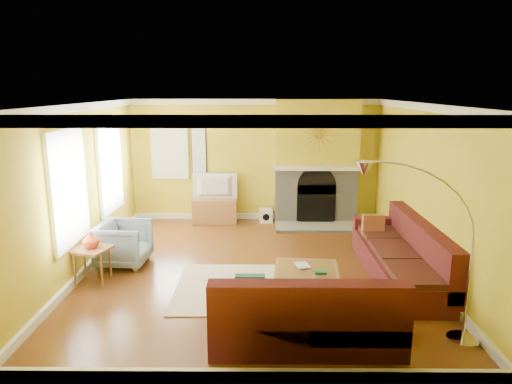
{
  "coord_description": "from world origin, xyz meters",
  "views": [
    {
      "loc": [
        0.1,
        -7.11,
        2.93
      ],
      "look_at": [
        0.04,
        0.4,
        1.22
      ],
      "focal_mm": 32.0,
      "sensor_mm": 36.0,
      "label": 1
    }
  ],
  "objects_px": {
    "media_console": "(215,211)",
    "side_table": "(93,265)",
    "sectional_sofa": "(330,261)",
    "coffee_table": "(306,281)",
    "armchair": "(124,244)",
    "arc_lamp": "(420,256)"
  },
  "relations": [
    {
      "from": "coffee_table",
      "to": "side_table",
      "type": "bearing_deg",
      "value": 173.65
    },
    {
      "from": "armchair",
      "to": "coffee_table",
      "type": "bearing_deg",
      "value": -106.2
    },
    {
      "from": "side_table",
      "to": "armchair",
      "type": "bearing_deg",
      "value": 68.62
    },
    {
      "from": "armchair",
      "to": "side_table",
      "type": "relative_size",
      "value": 1.48
    },
    {
      "from": "arc_lamp",
      "to": "sectional_sofa",
      "type": "bearing_deg",
      "value": 118.36
    },
    {
      "from": "media_console",
      "to": "arc_lamp",
      "type": "height_order",
      "value": "arc_lamp"
    },
    {
      "from": "sectional_sofa",
      "to": "arc_lamp",
      "type": "height_order",
      "value": "arc_lamp"
    },
    {
      "from": "armchair",
      "to": "arc_lamp",
      "type": "height_order",
      "value": "arc_lamp"
    },
    {
      "from": "sectional_sofa",
      "to": "coffee_table",
      "type": "xyz_separation_m",
      "value": [
        -0.36,
        -0.09,
        -0.27
      ]
    },
    {
      "from": "media_console",
      "to": "armchair",
      "type": "height_order",
      "value": "armchair"
    },
    {
      "from": "sectional_sofa",
      "to": "media_console",
      "type": "xyz_separation_m",
      "value": [
        -2.04,
        3.5,
        -0.18
      ]
    },
    {
      "from": "coffee_table",
      "to": "media_console",
      "type": "distance_m",
      "value": 3.97
    },
    {
      "from": "coffee_table",
      "to": "media_console",
      "type": "height_order",
      "value": "media_console"
    },
    {
      "from": "armchair",
      "to": "sectional_sofa",
      "type": "bearing_deg",
      "value": -102.74
    },
    {
      "from": "arc_lamp",
      "to": "side_table",
      "type": "bearing_deg",
      "value": 158.83
    },
    {
      "from": "media_console",
      "to": "side_table",
      "type": "height_order",
      "value": "side_table"
    },
    {
      "from": "side_table",
      "to": "sectional_sofa",
      "type": "bearing_deg",
      "value": -4.24
    },
    {
      "from": "coffee_table",
      "to": "armchair",
      "type": "height_order",
      "value": "armchair"
    },
    {
      "from": "media_console",
      "to": "arc_lamp",
      "type": "relative_size",
      "value": 0.45
    },
    {
      "from": "coffee_table",
      "to": "side_table",
      "type": "relative_size",
      "value": 1.66
    },
    {
      "from": "sectional_sofa",
      "to": "coffee_table",
      "type": "bearing_deg",
      "value": -165.36
    },
    {
      "from": "sectional_sofa",
      "to": "media_console",
      "type": "height_order",
      "value": "sectional_sofa"
    }
  ]
}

